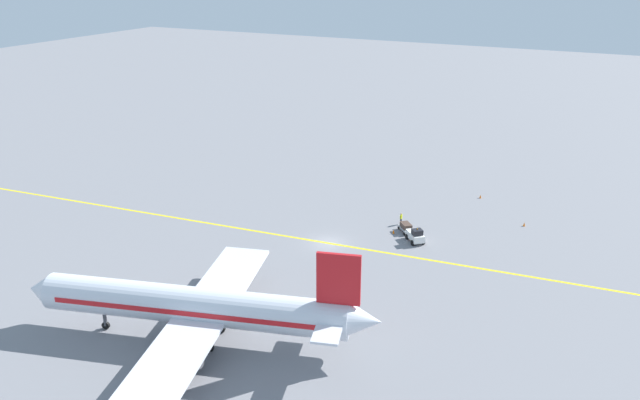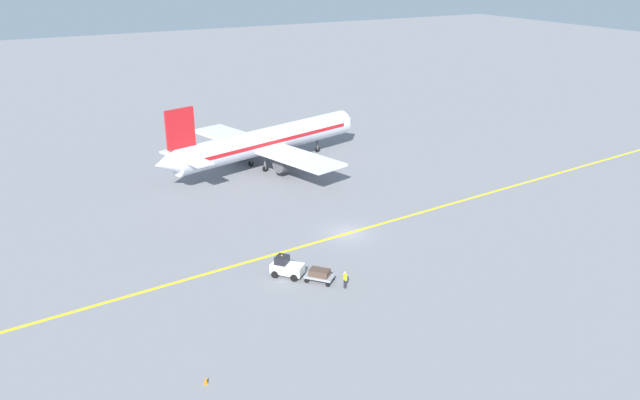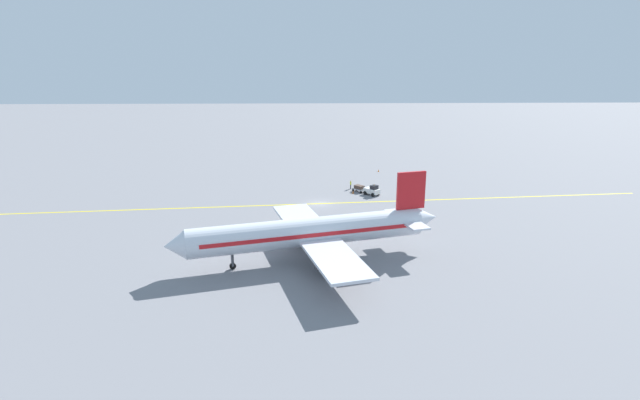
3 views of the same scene
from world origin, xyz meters
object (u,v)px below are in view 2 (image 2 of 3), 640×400
at_px(ground_crew_worker, 345,279).
at_px(traffic_cone_mid_apron, 325,270).
at_px(airplane_at_gate, 266,141).
at_px(traffic_cone_by_wingtip, 206,380).
at_px(baggage_cart_trailing, 319,274).
at_px(baggage_tug_white, 287,267).

relative_size(ground_crew_worker, traffic_cone_mid_apron, 3.05).
distance_m(airplane_at_gate, traffic_cone_mid_apron, 33.23).
bearing_deg(ground_crew_worker, traffic_cone_by_wingtip, -65.91).
height_order(ground_crew_worker, traffic_cone_mid_apron, ground_crew_worker).
xyz_separation_m(airplane_at_gate, traffic_cone_mid_apron, (32.00, -8.26, -3.43)).
height_order(airplane_at_gate, ground_crew_worker, airplane_at_gate).
bearing_deg(ground_crew_worker, baggage_cart_trailing, -145.86).
xyz_separation_m(baggage_cart_trailing, traffic_cone_mid_apron, (-1.25, 1.30, -0.49)).
distance_m(baggage_tug_white, traffic_cone_by_wingtip, 16.66).
xyz_separation_m(ground_crew_worker, traffic_cone_by_wingtip, (6.96, -15.56, -0.63)).
relative_size(airplane_at_gate, traffic_cone_by_wingtip, 63.63).
xyz_separation_m(ground_crew_worker, traffic_cone_mid_apron, (-3.41, -0.16, -0.63)).
xyz_separation_m(baggage_tug_white, traffic_cone_mid_apron, (1.24, 3.46, -0.63)).
relative_size(baggage_cart_trailing, ground_crew_worker, 1.71).
height_order(baggage_tug_white, ground_crew_worker, baggage_tug_white).
xyz_separation_m(airplane_at_gate, baggage_cart_trailing, (33.25, -9.56, -2.95)).
relative_size(baggage_cart_trailing, traffic_cone_by_wingtip, 5.24).
distance_m(airplane_at_gate, traffic_cone_by_wingtip, 48.65).
distance_m(baggage_tug_white, baggage_cart_trailing, 3.30).
height_order(airplane_at_gate, traffic_cone_by_wingtip, airplane_at_gate).
distance_m(baggage_tug_white, ground_crew_worker, 5.89).
distance_m(airplane_at_gate, baggage_cart_trailing, 34.73).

